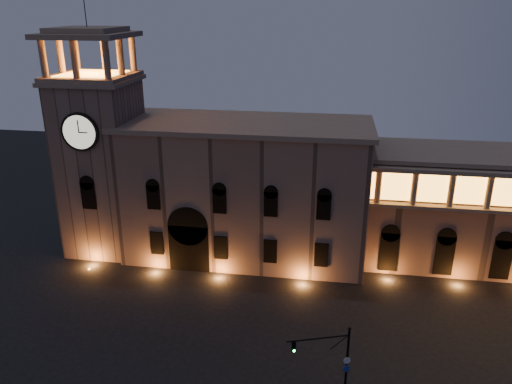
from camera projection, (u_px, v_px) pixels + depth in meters
ground at (226, 363)px, 45.78m from camera, size 160.00×160.00×0.00m
government_building at (245, 190)px, 63.25m from camera, size 30.80×12.80×17.60m
clock_tower at (102, 158)px, 63.73m from camera, size 9.80×9.80×32.40m
traffic_light at (336, 365)px, 39.93m from camera, size 5.11×1.94×7.32m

